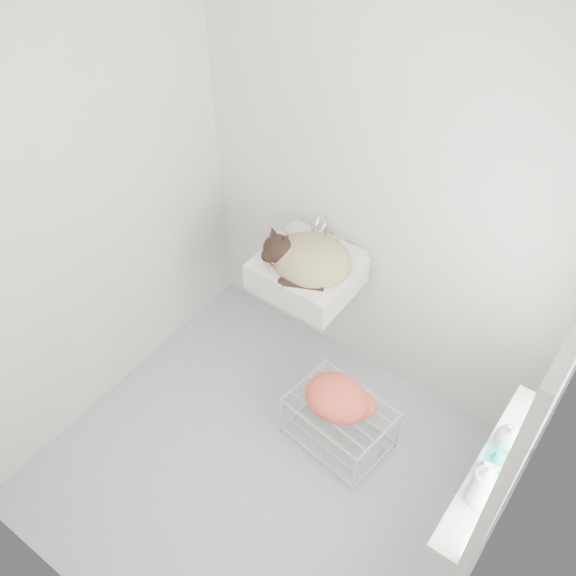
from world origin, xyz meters
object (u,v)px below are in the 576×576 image
Objects in this scene: sink at (307,262)px; bottle_c at (506,446)px; cat at (307,259)px; wire_rack at (339,424)px; bottle_a at (476,500)px; bottle_b at (490,475)px.

sink is 3.46× the size of bottle_c.
sink is at bearing 161.61° from bottle_c.
cat is (0.01, -0.02, 0.04)m from sink.
bottle_c is at bearing -28.01° from cat.
bottle_a is at bearing -25.07° from wire_rack.
cat reaches higher than bottle_a.
sink is 1.41m from bottle_b.
cat is at bearing 162.16° from bottle_c.
cat is at bearing 145.01° from wire_rack.
wire_rack is at bearing 173.34° from bottle_c.
bottle_b is (0.00, 0.13, 0.00)m from bottle_a.
wire_rack is (0.45, -0.31, -0.74)m from cat.
bottle_a is 1.46× the size of bottle_c.
wire_rack is 2.42× the size of bottle_a.
wire_rack is 1.08m from bottle_c.
wire_rack is at bearing -45.16° from cat.
bottle_c is at bearing -18.39° from sink.
bottle_a is 0.13m from bottle_b.
bottle_b reaches higher than wire_rack.
bottle_a is at bearing -29.15° from sink.
sink reaches higher than bottle_c.
bottle_c is at bearing 90.00° from bottle_b.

